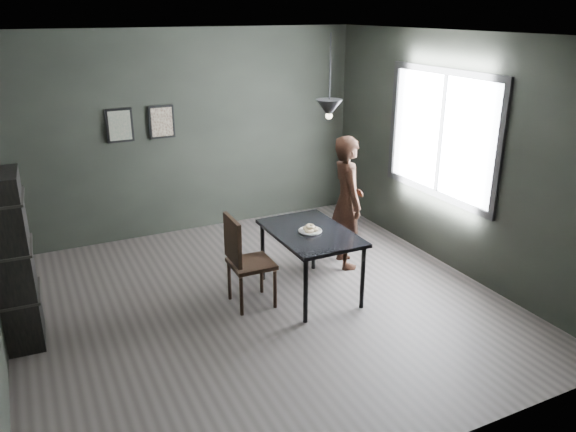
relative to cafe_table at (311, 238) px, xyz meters
name	(u,v)px	position (x,y,z in m)	size (l,w,h in m)	color
ground	(261,304)	(-0.60, 0.00, -0.67)	(5.00, 5.00, 0.00)	#352F2D
back_wall	(187,134)	(-0.60, 2.50, 0.73)	(5.00, 0.10, 2.80)	black
ceiling	(256,35)	(-0.60, 0.00, 2.13)	(5.00, 5.00, 0.02)	silver
window_assembly	(441,135)	(1.87, 0.20, 0.93)	(0.04, 1.96, 1.56)	white
cafe_table	(311,238)	(0.00, 0.00, 0.00)	(0.80, 1.20, 0.75)	black
white_plate	(310,231)	(-0.02, -0.02, 0.08)	(0.23, 0.23, 0.01)	silver
donut_pile	(310,229)	(-0.02, -0.02, 0.12)	(0.17, 0.17, 0.08)	#F8E6C1
woman	(347,202)	(0.76, 0.49, 0.15)	(0.60, 0.39, 1.64)	black
wood_chair	(243,256)	(-0.77, 0.06, -0.09)	(0.45, 0.45, 1.02)	black
shelf_unit	(13,261)	(-2.92, 0.34, 0.17)	(0.32, 0.56, 1.69)	black
pendant_lamp	(329,108)	(0.25, 0.10, 1.38)	(0.28, 0.28, 0.86)	black
framed_print_left	(120,125)	(-1.50, 2.47, 0.93)	(0.34, 0.04, 0.44)	black
framed_print_right	(162,122)	(-0.95, 2.47, 0.93)	(0.34, 0.04, 0.44)	black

